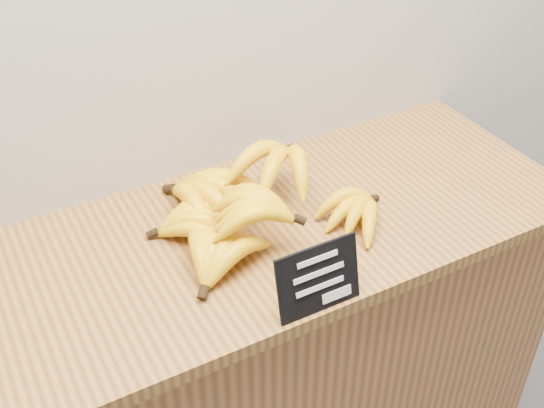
{
  "coord_description": "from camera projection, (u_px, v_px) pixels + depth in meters",
  "views": [
    {
      "loc": [
        -0.33,
        1.79,
        1.79
      ],
      "look_at": [
        0.16,
        2.7,
        1.02
      ],
      "focal_mm": 45.0,
      "sensor_mm": 36.0,
      "label": 1
    }
  ],
  "objects": [
    {
      "name": "counter",
      "position": [
        262.0,
        380.0,
        1.67
      ],
      "size": [
        1.33,
        0.5,
        0.9
      ],
      "primitive_type": "cube",
      "color": "#915B2E",
      "rests_on": "ground"
    },
    {
      "name": "chalkboard_sign",
      "position": [
        318.0,
        279.0,
        1.17
      ],
      "size": [
        0.16,
        0.04,
        0.12
      ],
      "primitive_type": "cube",
      "rotation": [
        -0.23,
        0.0,
        0.0
      ],
      "color": "black",
      "rests_on": "counter_top"
    },
    {
      "name": "banana_pile",
      "position": [
        248.0,
        206.0,
        1.35
      ],
      "size": [
        0.5,
        0.37,
        0.12
      ],
      "color": "yellow",
      "rests_on": "counter_top"
    },
    {
      "name": "counter_top",
      "position": [
        260.0,
        232.0,
        1.39
      ],
      "size": [
        1.34,
        0.54,
        0.03
      ],
      "primitive_type": "cube",
      "color": "olive",
      "rests_on": "counter"
    }
  ]
}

